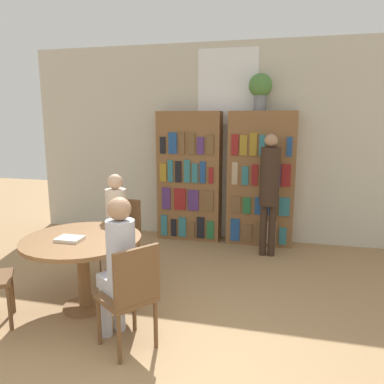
# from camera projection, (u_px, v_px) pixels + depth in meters

# --- Properties ---
(wall_back) EXTENTS (6.40, 0.07, 3.00)m
(wall_back) POSITION_uv_depth(u_px,v_px,m) (227.00, 143.00, 5.78)
(wall_back) COLOR beige
(wall_back) RESTS_ON ground_plane
(bookshelf_left) EXTENTS (0.98, 0.34, 1.99)m
(bookshelf_left) POSITION_uv_depth(u_px,v_px,m) (189.00, 177.00, 5.82)
(bookshelf_left) COLOR brown
(bookshelf_left) RESTS_ON ground_plane
(bookshelf_right) EXTENTS (0.98, 0.34, 1.99)m
(bookshelf_right) POSITION_uv_depth(u_px,v_px,m) (261.00, 179.00, 5.56)
(bookshelf_right) COLOR brown
(bookshelf_right) RESTS_ON ground_plane
(flower_vase) EXTENTS (0.33, 0.33, 0.52)m
(flower_vase) POSITION_uv_depth(u_px,v_px,m) (260.00, 88.00, 5.33)
(flower_vase) COLOR slate
(flower_vase) RESTS_ON bookshelf_right
(reading_table) EXTENTS (1.15, 1.15, 0.74)m
(reading_table) POSITION_uv_depth(u_px,v_px,m) (82.00, 250.00, 3.67)
(reading_table) COLOR brown
(reading_table) RESTS_ON ground_plane
(chair_left_side) EXTENTS (0.40, 0.40, 0.91)m
(chair_left_side) POSITION_uv_depth(u_px,v_px,m) (122.00, 233.00, 4.55)
(chair_left_side) COLOR brown
(chair_left_side) RESTS_ON ground_plane
(chair_far_side) EXTENTS (0.56, 0.56, 0.91)m
(chair_far_side) POSITION_uv_depth(u_px,v_px,m) (131.00, 292.00, 2.99)
(chair_far_side) COLOR brown
(chair_far_side) RESTS_ON ground_plane
(seated_reader_left) EXTENTS (0.24, 0.36, 1.25)m
(seated_reader_left) POSITION_uv_depth(u_px,v_px,m) (115.00, 221.00, 4.34)
(seated_reader_left) COLOR beige
(seated_reader_left) RESTS_ON ground_plane
(seated_reader_right) EXTENTS (0.40, 0.38, 1.27)m
(seated_reader_right) POSITION_uv_depth(u_px,v_px,m) (119.00, 261.00, 3.09)
(seated_reader_right) COLOR #B2B7C6
(seated_reader_right) RESTS_ON ground_plane
(librarian_standing) EXTENTS (0.26, 0.53, 1.68)m
(librarian_standing) POSITION_uv_depth(u_px,v_px,m) (270.00, 184.00, 5.05)
(librarian_standing) COLOR #332319
(librarian_standing) RESTS_ON ground_plane
(open_book_on_table) EXTENTS (0.24, 0.18, 0.03)m
(open_book_on_table) POSITION_uv_depth(u_px,v_px,m) (70.00, 239.00, 3.56)
(open_book_on_table) COLOR silver
(open_book_on_table) RESTS_ON reading_table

